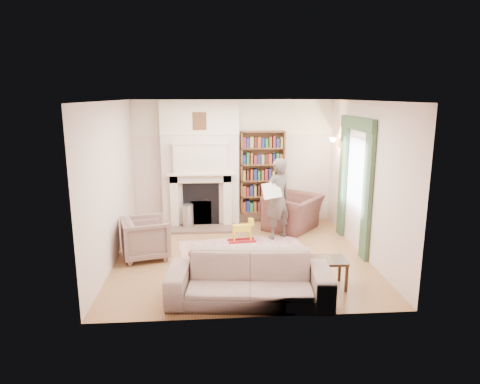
{
  "coord_description": "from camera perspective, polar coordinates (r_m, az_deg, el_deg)",
  "views": [
    {
      "loc": [
        -0.57,
        -7.41,
        2.9
      ],
      "look_at": [
        0.0,
        0.25,
        1.15
      ],
      "focal_mm": 32.0,
      "sensor_mm": 36.0,
      "label": 1
    }
  ],
  "objects": [
    {
      "name": "rocking_horse",
      "position": [
        8.59,
        0.23,
        -5.17
      ],
      "size": [
        0.58,
        0.29,
        0.49
      ],
      "primitive_type": null,
      "rotation": [
        0.0,
        0.0,
        0.12
      ],
      "color": "yellow",
      "rests_on": "rug"
    },
    {
      "name": "curtain_left",
      "position": [
        7.82,
        16.61,
        -0.27
      ],
      "size": [
        0.07,
        0.32,
        2.4
      ],
      "primitive_type": "cube",
      "color": "#304B32",
      "rests_on": "floor"
    },
    {
      "name": "sofa",
      "position": [
        6.22,
        1.26,
        -11.46
      ],
      "size": [
        2.4,
        1.14,
        0.68
      ],
      "primitive_type": "imported",
      "rotation": [
        0.0,
        0.0,
        -0.1
      ],
      "color": "#B7A597",
      "rests_on": "floor"
    },
    {
      "name": "ceiling",
      "position": [
        7.43,
        0.15,
        12.07
      ],
      "size": [
        4.5,
        4.5,
        0.0
      ],
      "primitive_type": "plane",
      "rotation": [
        3.14,
        0.0,
        0.0
      ],
      "color": "white",
      "rests_on": "wall_back"
    },
    {
      "name": "rug",
      "position": [
        8.06,
        0.73,
        -8.22
      ],
      "size": [
        2.58,
        2.11,
        0.01
      ],
      "primitive_type": "cube",
      "rotation": [
        0.0,
        0.0,
        0.12
      ],
      "color": "beige",
      "rests_on": "floor"
    },
    {
      "name": "floor",
      "position": [
        7.98,
        0.13,
        -8.48
      ],
      "size": [
        4.5,
        4.5,
        0.0
      ],
      "primitive_type": "plane",
      "color": "olive",
      "rests_on": "ground"
    },
    {
      "name": "wall_left",
      "position": [
        7.74,
        -16.71,
        1.12
      ],
      "size": [
        0.0,
        4.5,
        4.5
      ],
      "primitive_type": "plane",
      "rotation": [
        1.57,
        0.0,
        1.57
      ],
      "color": "silver",
      "rests_on": "floor"
    },
    {
      "name": "pelmet",
      "position": [
        8.3,
        15.36,
        8.79
      ],
      "size": [
        0.09,
        1.7,
        0.24
      ],
      "primitive_type": "cube",
      "color": "#304B32",
      "rests_on": "wall_right"
    },
    {
      "name": "wall_back",
      "position": [
        9.79,
        -0.87,
        4.02
      ],
      "size": [
        4.5,
        0.0,
        4.5
      ],
      "primitive_type": "plane",
      "rotation": [
        1.57,
        0.0,
        0.0
      ],
      "color": "silver",
      "rests_on": "floor"
    },
    {
      "name": "armchair_left",
      "position": [
        7.96,
        -12.45,
        -6.01
      ],
      "size": [
        0.99,
        0.98,
        0.74
      ],
      "primitive_type": "imported",
      "rotation": [
        0.0,
        0.0,
        1.84
      ],
      "color": "gray",
      "rests_on": "floor"
    },
    {
      "name": "comic_annuals",
      "position": [
        7.68,
        1.46,
        -9.19
      ],
      "size": [
        0.72,
        0.73,
        0.02
      ],
      "color": "red",
      "rests_on": "rug"
    },
    {
      "name": "game_box_lid",
      "position": [
        7.99,
        -5.63,
        -8.23
      ],
      "size": [
        0.36,
        0.29,
        0.05
      ],
      "primitive_type": "cube",
      "rotation": [
        0.0,
        0.0,
        0.31
      ],
      "color": "#A02112",
      "rests_on": "rug"
    },
    {
      "name": "man_reading",
      "position": [
        8.71,
        5.03,
        -0.93
      ],
      "size": [
        0.73,
        0.66,
        1.67
      ],
      "primitive_type": "imported",
      "rotation": [
        0.0,
        0.0,
        3.68
      ],
      "color": "#504540",
      "rests_on": "floor"
    },
    {
      "name": "paraffin_heater",
      "position": [
        9.51,
        -6.94,
        -3.29
      ],
      "size": [
        0.3,
        0.3,
        0.55
      ],
      "primitive_type": "cylinder",
      "rotation": [
        0.0,
        0.0,
        0.3
      ],
      "color": "#B4B7BC",
      "rests_on": "floor"
    },
    {
      "name": "board_game",
      "position": [
        7.67,
        -6.04,
        -9.23
      ],
      "size": [
        0.38,
        0.38,
        0.03
      ],
      "primitive_type": "cube",
      "rotation": [
        0.0,
        0.0,
        0.11
      ],
      "color": "#D8E450",
      "rests_on": "rug"
    },
    {
      "name": "armchair_reading",
      "position": [
        9.47,
        7.09,
        -2.73
      ],
      "size": [
        1.51,
        1.53,
        0.75
      ],
      "primitive_type": "imported",
      "rotation": [
        0.0,
        0.0,
        4.02
      ],
      "color": "#442524",
      "rests_on": "floor"
    },
    {
      "name": "wall_sconce",
      "position": [
        9.33,
        12.02,
        6.4
      ],
      "size": [
        0.2,
        0.24,
        0.24
      ],
      "primitive_type": null,
      "color": "gold",
      "rests_on": "wall_right"
    },
    {
      "name": "coffee_table",
      "position": [
        6.81,
        10.92,
        -10.54
      ],
      "size": [
        0.72,
        0.48,
        0.45
      ],
      "primitive_type": null,
      "rotation": [
        0.0,
        0.0,
        -0.04
      ],
      "color": "#341F12",
      "rests_on": "floor"
    },
    {
      "name": "fireplace",
      "position": [
        9.58,
        -5.29,
        3.69
      ],
      "size": [
        1.7,
        0.58,
        2.8
      ],
      "color": "silver",
      "rests_on": "floor"
    },
    {
      "name": "window",
      "position": [
        8.42,
        15.28,
        2.47
      ],
      "size": [
        0.02,
        0.9,
        1.3
      ],
      "primitive_type": "cube",
      "color": "silver",
      "rests_on": "wall_right"
    },
    {
      "name": "wall_front",
      "position": [
        5.4,
        1.97,
        -3.28
      ],
      "size": [
        4.5,
        0.0,
        4.5
      ],
      "primitive_type": "plane",
      "rotation": [
        -1.57,
        0.0,
        0.0
      ],
      "color": "silver",
      "rests_on": "floor"
    },
    {
      "name": "wall_right",
      "position": [
        8.07,
        16.29,
        1.6
      ],
      "size": [
        0.0,
        4.5,
        4.5
      ],
      "primitive_type": "plane",
      "rotation": [
        1.57,
        0.0,
        -1.57
      ],
      "color": "silver",
      "rests_on": "floor"
    },
    {
      "name": "bookcase",
      "position": [
        9.76,
        3.0,
        2.64
      ],
      "size": [
        1.0,
        0.24,
        1.85
      ],
      "primitive_type": "cube",
      "color": "brown",
      "rests_on": "floor"
    },
    {
      "name": "curtain_right",
      "position": [
        9.11,
        13.54,
        1.72
      ],
      "size": [
        0.07,
        0.32,
        2.4
      ],
      "primitive_type": "cube",
      "color": "#304B32",
      "rests_on": "floor"
    },
    {
      "name": "newspaper",
      "position": [
        8.44,
        4.27,
        0.2
      ],
      "size": [
        0.45,
        0.34,
        0.3
      ],
      "primitive_type": "cube",
      "rotation": [
        -0.35,
        0.0,
        0.54
      ],
      "color": "white",
      "rests_on": "man_reading"
    }
  ]
}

